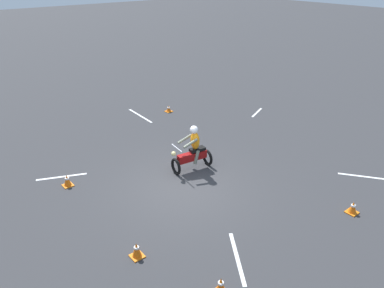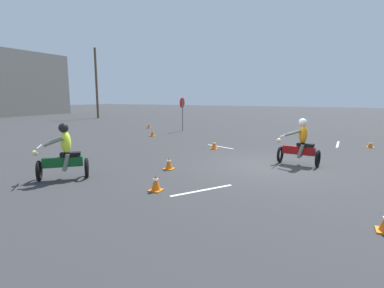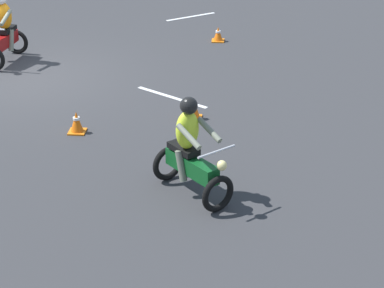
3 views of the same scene
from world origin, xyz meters
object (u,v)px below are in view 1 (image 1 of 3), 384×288
Objects in this scene: traffic_cone_near_left at (221,286)px; traffic_cone_near_right at (67,181)px; motorcycle_rider_foreground at (193,151)px; traffic_cone_far_center at (169,109)px; traffic_cone_far_left at (137,250)px; traffic_cone_far_right at (353,208)px.

traffic_cone_near_right is (6.44, 0.88, -0.02)m from traffic_cone_near_left.
motorcycle_rider_foreground is 5.89m from traffic_cone_far_center.
traffic_cone_far_center is (3.50, -6.59, -0.05)m from traffic_cone_near_right.
motorcycle_rider_foreground is 5.19× the size of traffic_cone_far_center.
traffic_cone_far_left is (-4.29, -0.04, 0.01)m from traffic_cone_near_right.
traffic_cone_near_right is at bearing 41.59° from traffic_cone_far_right.
traffic_cone_near_left is 6.50m from traffic_cone_near_right.
traffic_cone_near_right is 7.46m from traffic_cone_far_center.
traffic_cone_far_right is at bearing -92.62° from traffic_cone_near_left.
traffic_cone_far_left is (-2.57, 3.87, -0.52)m from motorcycle_rider_foreground.
motorcycle_rider_foreground is 4.10× the size of traffic_cone_near_right.
traffic_cone_near_left reaches higher than traffic_cone_far_left.
motorcycle_rider_foreground reaches higher than traffic_cone_far_center.
traffic_cone_far_left is at bearing 131.24° from motorcycle_rider_foreground.
traffic_cone_far_left is (2.15, 0.84, -0.01)m from traffic_cone_near_left.
traffic_cone_far_right is (-6.67, -5.92, -0.01)m from traffic_cone_near_right.
traffic_cone_far_right is 1.17× the size of traffic_cone_far_center.
traffic_cone_near_left reaches higher than traffic_cone_far_center.
traffic_cone_far_right is 0.88× the size of traffic_cone_far_left.
motorcycle_rider_foreground is 4.43× the size of traffic_cone_far_right.
motorcycle_rider_foreground reaches higher than traffic_cone_far_left.
traffic_cone_far_left reaches higher than traffic_cone_far_center.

